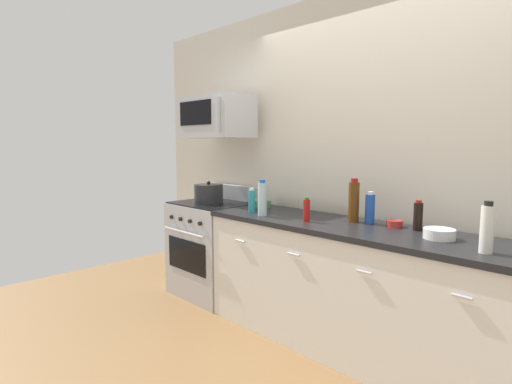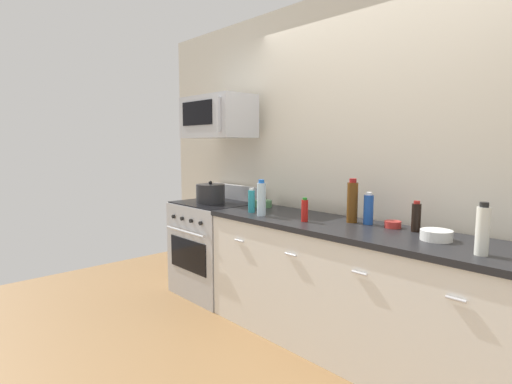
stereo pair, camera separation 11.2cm
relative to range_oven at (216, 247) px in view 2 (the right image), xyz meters
name	(u,v)px [view 2 (the right image)]	position (x,y,z in m)	size (l,w,h in m)	color
ground_plane	(348,351)	(1.58, 0.00, -0.47)	(6.60, 6.60, 0.00)	olive
back_wall	(384,163)	(1.58, 0.41, 0.88)	(5.50, 0.10, 2.70)	beige
counter_unit	(350,290)	(1.58, 0.00, -0.01)	(2.41, 0.66, 0.92)	silver
range_oven	(216,247)	(0.00, 0.00, 0.00)	(0.76, 0.69, 1.07)	#B7BABF
microwave	(218,117)	(0.00, 0.04, 1.28)	(0.74, 0.44, 0.40)	#B7BABF
bottle_vinegar_white	(483,230)	(2.45, -0.13, 0.58)	(0.07, 0.07, 0.28)	silver
bottle_hot_sauce_red	(305,210)	(1.24, -0.11, 0.54)	(0.05, 0.05, 0.18)	#B21914
bottle_soda_blue	(368,209)	(1.62, 0.15, 0.56)	(0.07, 0.07, 0.23)	#1E4CA5
bottle_wine_amber	(352,202)	(1.50, 0.12, 0.60)	(0.08, 0.08, 0.32)	#59330F
bottle_dish_soap	(252,201)	(0.67, -0.12, 0.55)	(0.06, 0.06, 0.21)	teal
bottle_soy_sauce_dark	(416,217)	(1.96, 0.16, 0.55)	(0.06, 0.06, 0.20)	black
bottle_water_clear	(261,199)	(0.85, -0.18, 0.59)	(0.07, 0.07, 0.29)	silver
bowl_red_small	(393,224)	(1.80, 0.17, 0.48)	(0.11, 0.11, 0.05)	#B72D28
bowl_white_ceramic	(436,235)	(2.16, 0.02, 0.48)	(0.18, 0.18, 0.06)	white
bowl_green_glaze	(263,203)	(0.52, 0.15, 0.48)	(0.16, 0.16, 0.06)	#477A4C
stockpot	(211,193)	(0.00, -0.05, 0.54)	(0.28, 0.28, 0.22)	#262628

